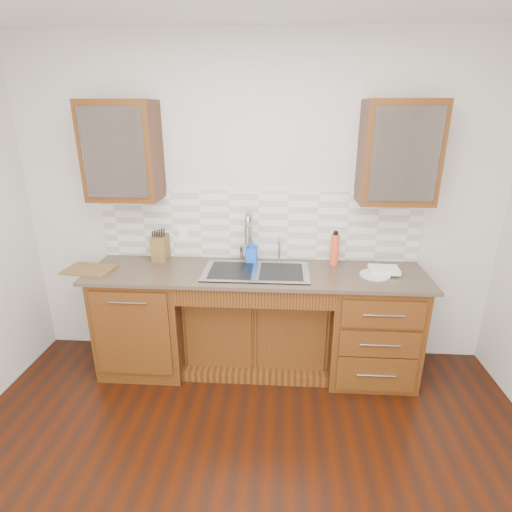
# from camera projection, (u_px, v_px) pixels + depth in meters

# --- Properties ---
(wall_back) EXTENTS (4.00, 0.10, 2.70)m
(wall_back) POSITION_uv_depth(u_px,v_px,m) (259.00, 207.00, 3.39)
(wall_back) COLOR beige
(wall_back) RESTS_ON ground
(base_cabinet_left) EXTENTS (0.70, 0.62, 0.88)m
(base_cabinet_left) POSITION_uv_depth(u_px,v_px,m) (146.00, 319.00, 3.42)
(base_cabinet_left) COLOR #593014
(base_cabinet_left) RESTS_ON ground
(base_cabinet_center) EXTENTS (1.20, 0.44, 0.70)m
(base_cabinet_center) POSITION_uv_depth(u_px,v_px,m) (257.00, 326.00, 3.48)
(base_cabinet_center) COLOR #593014
(base_cabinet_center) RESTS_ON ground
(base_cabinet_right) EXTENTS (0.70, 0.62, 0.88)m
(base_cabinet_right) POSITION_uv_depth(u_px,v_px,m) (371.00, 326.00, 3.31)
(base_cabinet_right) COLOR #593014
(base_cabinet_right) RESTS_ON ground
(countertop) EXTENTS (2.70, 0.65, 0.03)m
(countertop) POSITION_uv_depth(u_px,v_px,m) (256.00, 273.00, 3.20)
(countertop) COLOR #84705B
(countertop) RESTS_ON base_cabinet_left
(backsplash) EXTENTS (2.70, 0.02, 0.59)m
(backsplash) POSITION_uv_depth(u_px,v_px,m) (259.00, 225.00, 3.39)
(backsplash) COLOR beige
(backsplash) RESTS_ON wall_back
(sink) EXTENTS (0.84, 0.46, 0.19)m
(sink) POSITION_uv_depth(u_px,v_px,m) (256.00, 282.00, 3.21)
(sink) COLOR #9E9EA5
(sink) RESTS_ON countertop
(faucet) EXTENTS (0.04, 0.04, 0.40)m
(faucet) POSITION_uv_depth(u_px,v_px,m) (250.00, 239.00, 3.33)
(faucet) COLOR #999993
(faucet) RESTS_ON countertop
(filter_tap) EXTENTS (0.02, 0.02, 0.24)m
(filter_tap) POSITION_uv_depth(u_px,v_px,m) (279.00, 249.00, 3.35)
(filter_tap) COLOR #999993
(filter_tap) RESTS_ON countertop
(upper_cabinet_left) EXTENTS (0.55, 0.34, 0.75)m
(upper_cabinet_left) POSITION_uv_depth(u_px,v_px,m) (123.00, 151.00, 3.09)
(upper_cabinet_left) COLOR #593014
(upper_cabinet_left) RESTS_ON wall_back
(upper_cabinet_right) EXTENTS (0.55, 0.34, 0.75)m
(upper_cabinet_right) POSITION_uv_depth(u_px,v_px,m) (399.00, 153.00, 2.96)
(upper_cabinet_right) COLOR #593014
(upper_cabinet_right) RESTS_ON wall_back
(outlet_left) EXTENTS (0.08, 0.01, 0.12)m
(outlet_left) POSITION_uv_depth(u_px,v_px,m) (183.00, 234.00, 3.44)
(outlet_left) COLOR white
(outlet_left) RESTS_ON backsplash
(outlet_right) EXTENTS (0.08, 0.01, 0.12)m
(outlet_right) POSITION_uv_depth(u_px,v_px,m) (335.00, 237.00, 3.36)
(outlet_right) COLOR white
(outlet_right) RESTS_ON backsplash
(soap_bottle) EXTENTS (0.09, 0.10, 0.20)m
(soap_bottle) POSITION_uv_depth(u_px,v_px,m) (251.00, 252.00, 3.35)
(soap_bottle) COLOR blue
(soap_bottle) RESTS_ON countertop
(water_bottle) EXTENTS (0.09, 0.09, 0.26)m
(water_bottle) POSITION_uv_depth(u_px,v_px,m) (335.00, 250.00, 3.29)
(water_bottle) COLOR #EC4D25
(water_bottle) RESTS_ON countertop
(plate) EXTENTS (0.24, 0.24, 0.01)m
(plate) POSITION_uv_depth(u_px,v_px,m) (375.00, 275.00, 3.10)
(plate) COLOR silver
(plate) RESTS_ON countertop
(dish_towel) EXTENTS (0.23, 0.17, 0.04)m
(dish_towel) POSITION_uv_depth(u_px,v_px,m) (384.00, 270.00, 3.14)
(dish_towel) COLOR white
(dish_towel) RESTS_ON plate
(knife_block) EXTENTS (0.12, 0.20, 0.22)m
(knife_block) POSITION_uv_depth(u_px,v_px,m) (161.00, 247.00, 3.42)
(knife_block) COLOR tan
(knife_block) RESTS_ON countertop
(cutting_board) EXTENTS (0.40, 0.30, 0.02)m
(cutting_board) POSITION_uv_depth(u_px,v_px,m) (89.00, 269.00, 3.21)
(cutting_board) COLOR #956648
(cutting_board) RESTS_ON countertop
(cup_left_a) EXTENTS (0.15, 0.15, 0.10)m
(cup_left_a) POSITION_uv_depth(u_px,v_px,m) (106.00, 158.00, 3.12)
(cup_left_a) COLOR white
(cup_left_a) RESTS_ON upper_cabinet_left
(cup_left_b) EXTENTS (0.11, 0.11, 0.09)m
(cup_left_b) POSITION_uv_depth(u_px,v_px,m) (136.00, 158.00, 3.10)
(cup_left_b) COLOR white
(cup_left_b) RESTS_ON upper_cabinet_left
(cup_right_a) EXTENTS (0.15, 0.15, 0.09)m
(cup_right_a) POSITION_uv_depth(u_px,v_px,m) (378.00, 160.00, 2.99)
(cup_right_a) COLOR white
(cup_right_a) RESTS_ON upper_cabinet_right
(cup_right_b) EXTENTS (0.12, 0.12, 0.09)m
(cup_right_b) POSITION_uv_depth(u_px,v_px,m) (418.00, 161.00, 2.97)
(cup_right_b) COLOR white
(cup_right_b) RESTS_ON upper_cabinet_right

